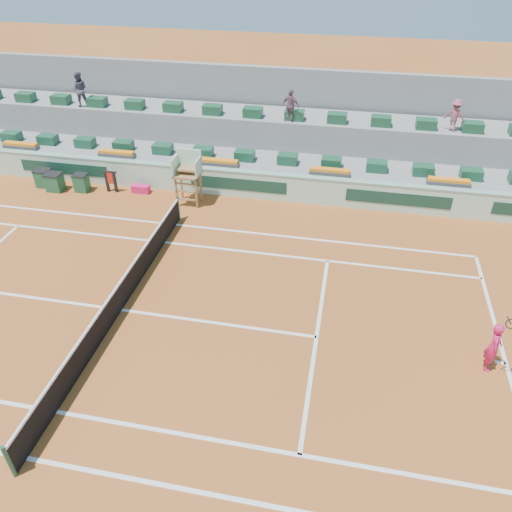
% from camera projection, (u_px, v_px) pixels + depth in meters
% --- Properties ---
extents(ground, '(90.00, 90.00, 0.00)m').
position_uv_depth(ground, '(122.00, 310.00, 16.34)').
color(ground, '#93491C').
rests_on(ground, ground).
extents(seating_tier_lower, '(36.00, 4.00, 1.20)m').
position_uv_depth(seating_tier_lower, '(209.00, 160.00, 24.60)').
color(seating_tier_lower, gray).
rests_on(seating_tier_lower, ground).
extents(seating_tier_upper, '(36.00, 2.40, 2.60)m').
position_uv_depth(seating_tier_upper, '(217.00, 135.00, 25.48)').
color(seating_tier_upper, gray).
rests_on(seating_tier_upper, ground).
extents(stadium_back_wall, '(36.00, 0.40, 4.40)m').
position_uv_depth(stadium_back_wall, '(224.00, 108.00, 26.26)').
color(stadium_back_wall, gray).
rests_on(stadium_back_wall, ground).
extents(player_bag, '(0.82, 0.36, 0.36)m').
position_uv_depth(player_bag, '(141.00, 189.00, 23.01)').
color(player_bag, '#D71C5B').
rests_on(player_bag, ground).
extents(spectator_left, '(0.99, 0.88, 1.68)m').
position_uv_depth(spectator_left, '(79.00, 89.00, 24.74)').
color(spectator_left, '#494753').
rests_on(spectator_left, seating_tier_upper).
extents(spectator_mid, '(0.93, 0.62, 1.48)m').
position_uv_depth(spectator_mid, '(291.00, 106.00, 23.00)').
color(spectator_mid, '#774F5F').
rests_on(spectator_mid, seating_tier_upper).
extents(spectator_right, '(1.03, 0.78, 1.41)m').
position_uv_depth(spectator_right, '(455.00, 115.00, 22.03)').
color(spectator_right, '#904853').
rests_on(spectator_right, seating_tier_upper).
extents(court_lines, '(23.89, 11.09, 0.01)m').
position_uv_depth(court_lines, '(121.00, 310.00, 16.33)').
color(court_lines, white).
rests_on(court_lines, ground).
extents(tennis_net, '(0.10, 11.97, 1.10)m').
position_uv_depth(tennis_net, '(119.00, 298.00, 16.04)').
color(tennis_net, black).
rests_on(tennis_net, ground).
extents(advertising_hoarding, '(36.00, 0.34, 1.26)m').
position_uv_depth(advertising_hoarding, '(197.00, 179.00, 22.80)').
color(advertising_hoarding, '#ADD9C0').
rests_on(advertising_hoarding, ground).
extents(umpire_chair, '(1.10, 0.90, 2.40)m').
position_uv_depth(umpire_chair, '(188.00, 170.00, 21.48)').
color(umpire_chair, olive).
rests_on(umpire_chair, ground).
extents(seat_row_lower, '(32.90, 0.60, 0.44)m').
position_uv_depth(seat_row_lower, '(203.00, 152.00, 23.41)').
color(seat_row_lower, '#17472D').
rests_on(seat_row_lower, seating_tier_lower).
extents(seat_row_upper, '(32.90, 0.60, 0.44)m').
position_uv_depth(seat_row_upper, '(212.00, 109.00, 24.13)').
color(seat_row_upper, '#17472D').
rests_on(seat_row_upper, seating_tier_upper).
extents(flower_planters, '(26.80, 0.36, 0.28)m').
position_uv_depth(flower_planters, '(167.00, 158.00, 23.05)').
color(flower_planters, '#464646').
rests_on(flower_planters, seating_tier_lower).
extents(drink_cooler_a, '(0.63, 0.55, 0.84)m').
position_uv_depth(drink_cooler_a, '(81.00, 183.00, 23.00)').
color(drink_cooler_a, '#194C31').
rests_on(drink_cooler_a, ground).
extents(drink_cooler_b, '(0.74, 0.64, 0.84)m').
position_uv_depth(drink_cooler_b, '(55.00, 182.00, 23.05)').
color(drink_cooler_b, '#194C31').
rests_on(drink_cooler_b, ground).
extents(drink_cooler_c, '(0.71, 0.62, 0.84)m').
position_uv_depth(drink_cooler_c, '(44.00, 178.00, 23.39)').
color(drink_cooler_c, '#194C31').
rests_on(drink_cooler_c, ground).
extents(towel_rack, '(0.66, 0.11, 1.03)m').
position_uv_depth(towel_rack, '(111.00, 180.00, 22.84)').
color(towel_rack, black).
rests_on(towel_rack, ground).
extents(tennis_player, '(0.48, 0.88, 2.28)m').
position_uv_depth(tennis_player, '(494.00, 346.00, 13.85)').
color(tennis_player, '#D71C5B').
rests_on(tennis_player, ground).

